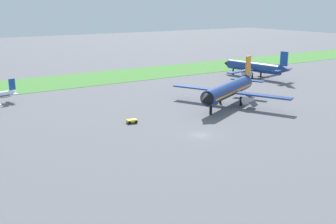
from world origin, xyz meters
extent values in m
plane|color=slate|center=(0.00, 0.00, 0.00)|extent=(600.00, 600.00, 0.00)
cube|color=#478438|center=(0.00, 78.03, 0.04)|extent=(360.00, 28.00, 0.08)
cone|color=white|center=(-26.93, 55.31, 2.70)|extent=(3.09, 2.22, 1.84)
cube|color=#19479E|center=(-27.34, 55.25, 5.10)|extent=(1.85, 0.50, 3.26)
cube|color=white|center=(-27.13, 53.84, 2.65)|extent=(1.62, 3.00, 0.16)
cube|color=white|center=(-27.54, 56.67, 2.65)|extent=(1.62, 3.00, 0.16)
cylinder|color=navy|center=(22.56, 17.26, 4.59)|extent=(25.57, 15.19, 4.04)
cone|color=black|center=(9.33, 10.84, 4.59)|extent=(5.04, 5.17, 3.96)
cone|color=navy|center=(36.44, 24.00, 5.10)|extent=(6.22, 5.52, 3.64)
cube|color=orange|center=(22.56, 17.26, 4.29)|extent=(24.28, 14.62, 0.57)
cube|color=navy|center=(27.07, 9.65, 3.89)|extent=(10.01, 16.99, 0.40)
cube|color=navy|center=(19.37, 25.52, 3.89)|extent=(10.01, 16.99, 0.40)
cylinder|color=#B7BABF|center=(25.68, 12.50, 2.44)|extent=(4.94, 3.93, 2.22)
cylinder|color=#B7BABF|center=(20.75, 22.66, 2.44)|extent=(4.94, 3.93, 2.22)
cube|color=orange|center=(35.78, 23.68, 9.56)|extent=(3.19, 1.88, 5.88)
cube|color=navy|center=(36.91, 21.36, 5.00)|extent=(4.23, 5.59, 0.32)
cube|color=navy|center=(34.66, 25.99, 5.00)|extent=(4.23, 5.59, 0.32)
cylinder|color=black|center=(12.64, 12.45, 1.29)|extent=(0.73, 0.73, 2.57)
cylinder|color=black|center=(25.60, 15.21, 1.29)|extent=(0.73, 0.73, 2.57)
cylinder|color=black|center=(22.82, 20.92, 1.29)|extent=(0.73, 0.73, 2.57)
cylinder|color=navy|center=(60.90, 46.93, 4.09)|extent=(7.74, 23.85, 3.60)
cone|color=black|center=(58.57, 59.82, 4.09)|extent=(4.06, 3.85, 3.53)
cone|color=navy|center=(63.34, 33.39, 4.54)|extent=(4.01, 5.09, 3.24)
cube|color=#19479E|center=(60.90, 46.93, 3.82)|extent=(7.58, 22.57, 0.50)
cube|color=navy|center=(53.28, 44.88, 3.46)|extent=(15.88, 5.05, 0.36)
cube|color=navy|center=(68.75, 47.68, 3.46)|extent=(15.88, 5.05, 0.36)
cylinder|color=#B7BABF|center=(56.06, 45.39, 2.18)|extent=(2.65, 4.22, 1.98)
cylinder|color=#B7BABF|center=(65.96, 47.18, 2.18)|extent=(2.65, 4.22, 1.98)
cube|color=#19479E|center=(63.23, 34.04, 8.52)|extent=(0.95, 2.98, 5.24)
cube|color=navy|center=(60.97, 33.63, 4.45)|extent=(4.86, 2.75, 0.29)
cube|color=navy|center=(65.48, 34.44, 4.45)|extent=(4.86, 2.75, 0.29)
cylinder|color=black|center=(59.15, 56.60, 1.15)|extent=(0.65, 0.65, 2.29)
cylinder|color=black|center=(58.40, 44.81, 1.15)|extent=(0.65, 0.65, 2.29)
cylinder|color=black|center=(63.97, 45.82, 1.15)|extent=(0.65, 0.65, 2.29)
cube|color=yellow|center=(-8.39, 16.37, 0.62)|extent=(2.61, 1.86, 0.55)
cylinder|color=black|center=(-9.34, 15.76, 0.35)|extent=(0.73, 0.36, 0.70)
cylinder|color=black|center=(-9.11, 17.24, 0.35)|extent=(0.73, 0.36, 0.70)
cylinder|color=black|center=(-7.68, 15.50, 0.35)|extent=(0.73, 0.36, 0.70)
cylinder|color=black|center=(-7.45, 16.98, 0.35)|extent=(0.73, 0.36, 0.70)
camera|label=1|loc=(-51.72, -67.77, 27.90)|focal=43.54mm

